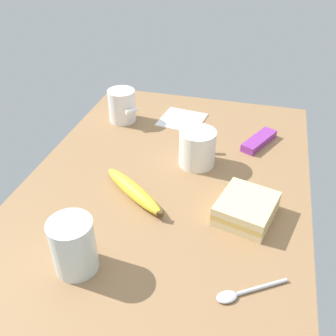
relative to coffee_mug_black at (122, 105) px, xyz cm
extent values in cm
cube|color=#936D47|center=(-24.22, -20.17, -5.77)|extent=(90.00, 64.00, 2.00)
cylinder|color=white|center=(0.03, 0.04, -0.14)|extent=(7.79, 7.79, 9.27)
cylinder|color=tan|center=(0.03, 0.04, 4.00)|extent=(6.85, 6.85, 0.40)
cylinder|color=white|center=(-3.31, -4.08, 0.33)|extent=(3.48, 3.14, 1.20)
cylinder|color=white|center=(-16.42, -25.36, -0.29)|extent=(8.77, 8.77, 8.96)
cylinder|color=brown|center=(-16.42, -25.36, 3.69)|extent=(7.72, 7.72, 0.40)
cylinder|color=white|center=(-10.56, -24.23, 0.16)|extent=(1.92, 4.10, 1.20)
cube|color=beige|center=(-32.71, -38.80, -3.97)|extent=(14.09, 13.24, 1.60)
cube|color=#D8B259|center=(-32.71, -38.80, -2.57)|extent=(14.09, 13.24, 1.20)
cube|color=beige|center=(-32.71, -38.80, -1.17)|extent=(14.09, 13.24, 1.60)
cylinder|color=silver|center=(-53.43, -11.32, 0.43)|extent=(7.76, 7.76, 10.40)
cylinder|color=white|center=(-53.43, -11.32, -1.67)|extent=(6.98, 6.98, 6.20)
ellipsoid|color=yellow|center=(-32.48, -14.61, -3.14)|extent=(14.41, 18.00, 3.26)
cube|color=#4C3819|center=(-38.07, -22.24, -3.14)|extent=(1.20, 1.20, 1.20)
ellipsoid|color=silver|center=(-53.26, -37.88, -4.37)|extent=(3.97, 4.33, 0.80)
cylinder|color=silver|center=(-49.74, -43.34, -4.42)|extent=(5.68, 8.27, 0.70)
cube|color=purple|center=(-3.27, -39.49, -3.77)|extent=(12.90, 8.81, 2.00)
cube|color=white|center=(4.37, -16.76, -4.62)|extent=(13.68, 13.68, 0.30)
camera|label=1|loc=(-92.98, -38.59, 48.91)|focal=40.87mm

